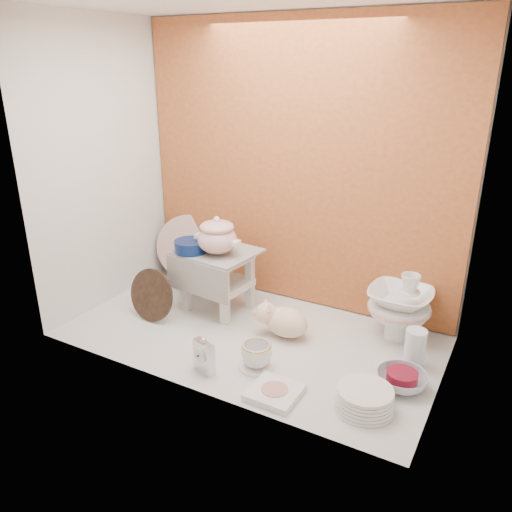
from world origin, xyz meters
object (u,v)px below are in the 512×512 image
at_px(crystal_bowl, 402,380).
at_px(soup_tureen, 217,235).
at_px(gold_rim_teacup, 256,355).
at_px(plush_pig, 287,322).
at_px(porcelain_tower, 399,305).
at_px(step_stool, 218,280).
at_px(floral_platter, 189,247).
at_px(blue_white_vase, 193,266).
at_px(mantel_clock, 204,355).
at_px(dinner_plate_stack, 365,398).

bearing_deg(crystal_bowl, soup_tureen, 169.77).
relative_size(gold_rim_teacup, crystal_bowl, 0.65).
xyz_separation_m(plush_pig, porcelain_tower, (0.47, 0.26, 0.09)).
xyz_separation_m(step_stool, gold_rim_teacup, (0.46, -0.40, -0.10)).
height_order(floral_platter, porcelain_tower, floral_platter).
bearing_deg(porcelain_tower, crystal_bowl, -72.36).
bearing_deg(gold_rim_teacup, crystal_bowl, 15.81).
xyz_separation_m(floral_platter, blue_white_vase, (0.10, -0.10, -0.07)).
relative_size(step_stool, soup_tureen, 1.63).
height_order(blue_white_vase, porcelain_tower, porcelain_tower).
distance_m(step_stool, plush_pig, 0.48).
relative_size(mantel_clock, crystal_bowl, 0.79).
relative_size(blue_white_vase, dinner_plate_stack, 1.08).
height_order(plush_pig, dinner_plate_stack, plush_pig).
bearing_deg(mantel_clock, plush_pig, 88.03).
bearing_deg(porcelain_tower, blue_white_vase, -179.86).
relative_size(soup_tureen, floral_platter, 0.60).
xyz_separation_m(step_stool, soup_tureen, (0.03, -0.04, 0.27)).
bearing_deg(soup_tureen, blue_white_vase, 146.92).
relative_size(dinner_plate_stack, crystal_bowl, 1.14).
height_order(plush_pig, gold_rim_teacup, plush_pig).
bearing_deg(blue_white_vase, porcelain_tower, 0.14).
bearing_deg(soup_tureen, plush_pig, -6.62).
bearing_deg(porcelain_tower, dinner_plate_stack, -86.83).
height_order(step_stool, mantel_clock, step_stool).
relative_size(mantel_clock, plush_pig, 0.60).
distance_m(floral_platter, porcelain_tower, 1.33).
distance_m(gold_rim_teacup, dinner_plate_stack, 0.51).
xyz_separation_m(plush_pig, dinner_plate_stack, (0.51, -0.34, -0.04)).
bearing_deg(gold_rim_teacup, step_stool, 139.18).
distance_m(soup_tureen, floral_platter, 0.58).
bearing_deg(step_stool, plush_pig, -5.38).
bearing_deg(step_stool, crystal_bowl, -6.12).
distance_m(soup_tureen, mantel_clock, 0.66).
bearing_deg(mantel_clock, porcelain_tower, 67.50).
bearing_deg(mantel_clock, soup_tureen, 136.72).
relative_size(mantel_clock, dinner_plate_stack, 0.69).
xyz_separation_m(dinner_plate_stack, crystal_bowl, (0.09, 0.21, -0.01)).
relative_size(floral_platter, mantel_clock, 2.44).
xyz_separation_m(blue_white_vase, mantel_clock, (0.57, -0.70, -0.05)).
xyz_separation_m(mantel_clock, gold_rim_teacup, (0.18, 0.14, -0.02)).
bearing_deg(crystal_bowl, step_stool, 167.81).
height_order(soup_tureen, gold_rim_teacup, soup_tureen).
relative_size(step_stool, dinner_plate_stack, 1.66).
bearing_deg(crystal_bowl, blue_white_vase, 163.66).
xyz_separation_m(floral_platter, dinner_plate_stack, (1.36, -0.71, -0.15)).
distance_m(soup_tureen, porcelain_tower, 0.96).
relative_size(step_stool, crystal_bowl, 1.89).
height_order(blue_white_vase, crystal_bowl, blue_white_vase).
bearing_deg(floral_platter, soup_tureen, -36.47).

